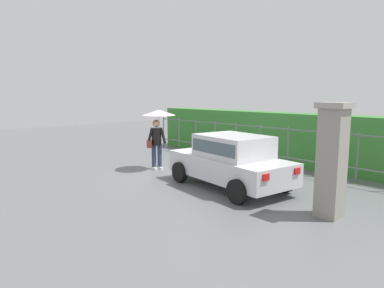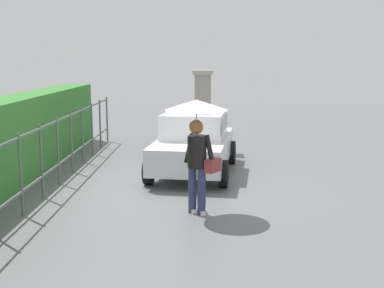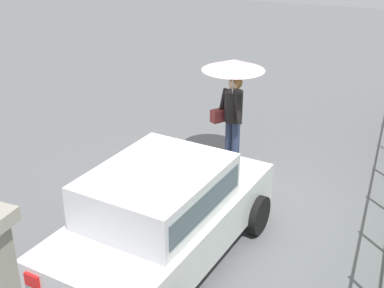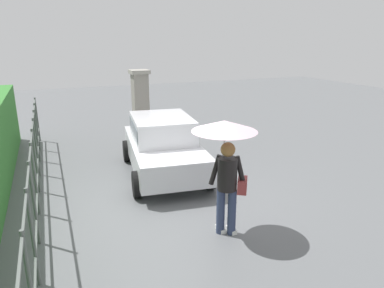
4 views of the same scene
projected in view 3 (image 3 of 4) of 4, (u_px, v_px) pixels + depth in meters
ground_plane at (235, 207)px, 8.49m from camera, size 40.00×40.00×0.00m
car at (162, 212)px, 6.85m from camera, size 3.90×2.24×1.48m
pedestrian at (233, 85)px, 9.26m from camera, size 1.13×1.13×2.07m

